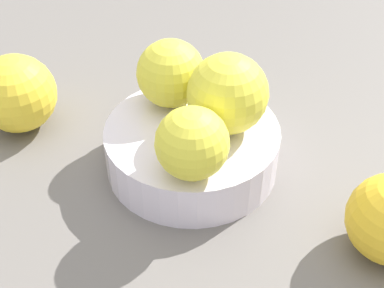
# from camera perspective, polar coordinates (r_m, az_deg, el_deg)

# --- Properties ---
(ground_plane) EXTENTS (1.10, 1.10, 0.02)m
(ground_plane) POSITION_cam_1_polar(r_m,az_deg,el_deg) (0.56, 0.00, -2.95)
(ground_plane) COLOR #66605B
(fruit_bowl) EXTENTS (0.17, 0.17, 0.05)m
(fruit_bowl) POSITION_cam_1_polar(r_m,az_deg,el_deg) (0.54, 0.00, -0.47)
(fruit_bowl) COLOR silver
(fruit_bowl) RESTS_ON ground_plane
(orange_in_bowl_0) EXTENTS (0.08, 0.08, 0.08)m
(orange_in_bowl_0) POSITION_cam_1_polar(r_m,az_deg,el_deg) (0.51, 3.73, 5.25)
(orange_in_bowl_0) COLOR yellow
(orange_in_bowl_0) RESTS_ON fruit_bowl
(orange_in_bowl_1) EXTENTS (0.06, 0.06, 0.06)m
(orange_in_bowl_1) POSITION_cam_1_polar(r_m,az_deg,el_deg) (0.46, 0.01, 0.08)
(orange_in_bowl_1) COLOR yellow
(orange_in_bowl_1) RESTS_ON fruit_bowl
(orange_in_bowl_2) EXTENTS (0.07, 0.07, 0.07)m
(orange_in_bowl_2) POSITION_cam_1_polar(r_m,az_deg,el_deg) (0.54, -2.22, 7.35)
(orange_in_bowl_2) COLOR yellow
(orange_in_bowl_2) RESTS_ON fruit_bowl
(orange_loose_1) EXTENTS (0.08, 0.08, 0.08)m
(orange_loose_1) POSITION_cam_1_polar(r_m,az_deg,el_deg) (0.61, -17.77, 5.02)
(orange_loose_1) COLOR yellow
(orange_loose_1) RESTS_ON ground_plane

